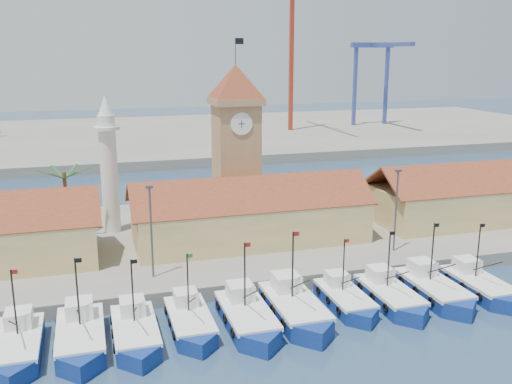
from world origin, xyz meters
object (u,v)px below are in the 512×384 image
object	(u,v)px
boat_0	(17,349)
boat_5	(296,310)
minaret	(109,164)
clock_tower	(236,142)

from	to	relation	value
boat_0	boat_5	size ratio (longest dim) A/B	0.88
boat_0	minaret	world-z (taller)	minaret
boat_5	minaret	size ratio (longest dim) A/B	0.66
boat_0	minaret	size ratio (longest dim) A/B	0.58
clock_tower	minaret	world-z (taller)	clock_tower
boat_0	clock_tower	world-z (taller)	clock_tower
boat_0	clock_tower	bearing A→B (deg)	45.16
clock_tower	minaret	bearing A→B (deg)	172.39
boat_5	clock_tower	bearing A→B (deg)	87.79
boat_5	clock_tower	xyz separation A→B (m)	(0.91, 23.57, 11.12)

